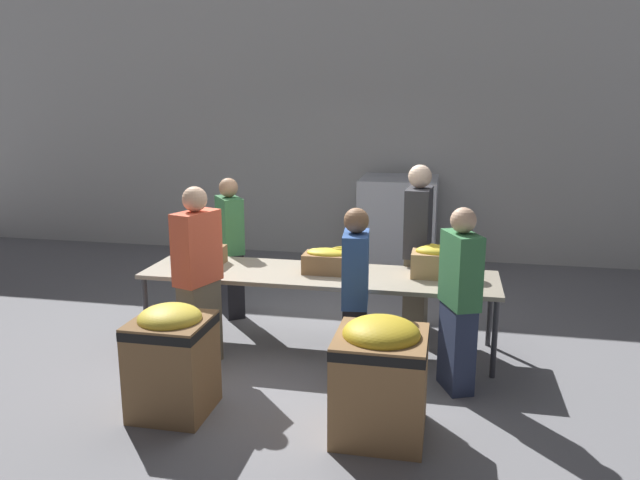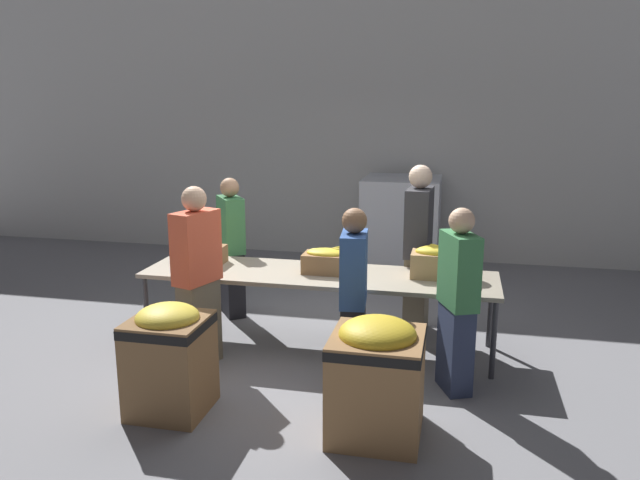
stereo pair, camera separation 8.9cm
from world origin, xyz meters
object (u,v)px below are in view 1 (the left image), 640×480
sorting_table (319,277)px  volunteer_0 (230,249)px  donation_bin_0 (172,356)px  pallet_stack_0 (398,225)px  donation_bin_1 (380,374)px  volunteer_2 (417,251)px  banana_box_0 (203,253)px  banana_box_1 (328,260)px  banana_box_2 (438,261)px  volunteer_3 (355,300)px  volunteer_1 (198,279)px  volunteer_4 (459,301)px

sorting_table → volunteer_0: bearing=148.7°
sorting_table → donation_bin_0: donation_bin_0 is taller
pallet_stack_0 → donation_bin_1: bearing=-86.7°
sorting_table → volunteer_2: volunteer_2 is taller
sorting_table → donation_bin_1: donation_bin_1 is taller
banana_box_0 → banana_box_1: 1.30m
sorting_table → banana_box_1: bearing=22.8°
sorting_table → banana_box_2: (1.12, 0.11, 0.19)m
banana_box_2 → volunteer_3: size_ratio=0.32×
pallet_stack_0 → volunteer_1: bearing=-112.1°
banana_box_0 → donation_bin_0: banana_box_0 is taller
sorting_table → banana_box_0: banana_box_0 is taller
banana_box_1 → donation_bin_0: (-0.91, -1.54, -0.41)m
banana_box_0 → volunteer_1: bearing=-71.0°
banana_box_1 → donation_bin_1: (0.69, -1.54, -0.41)m
volunteer_2 → donation_bin_1: volunteer_2 is taller
volunteer_2 → banana_box_1: bearing=-50.9°
volunteer_0 → pallet_stack_0: size_ratio=1.18×
volunteer_0 → banana_box_1: bearing=25.6°
volunteer_1 → donation_bin_0: size_ratio=1.90×
banana_box_0 → volunteer_2: (2.12, 0.51, 0.00)m
sorting_table → volunteer_3: (0.47, -0.76, 0.05)m
banana_box_0 → volunteer_4: 2.64m
banana_box_1 → volunteer_2: volunteer_2 is taller
banana_box_1 → volunteer_1: bearing=-147.7°
volunteer_1 → volunteer_2: 2.24m
pallet_stack_0 → volunteer_0: bearing=-125.6°
banana_box_1 → volunteer_0: bearing=151.6°
volunteer_4 → volunteer_0: bearing=38.2°
banana_box_2 → volunteer_2: bearing=113.7°
volunteer_4 → donation_bin_1: bearing=124.5°
banana_box_1 → donation_bin_0: bearing=-120.6°
volunteer_2 → pallet_stack_0: volunteer_2 is taller
sorting_table → volunteer_1: bearing=-147.0°
banana_box_0 → donation_bin_0: bearing=-76.5°
volunteer_2 → pallet_stack_0: 2.43m
donation_bin_0 → volunteer_0: bearing=98.0°
banana_box_1 → volunteer_4: bearing=-29.2°
banana_box_2 → pallet_stack_0: size_ratio=0.38×
volunteer_0 → volunteer_2: bearing=51.7°
volunteer_0 → volunteer_2: 2.04m
sorting_table → volunteer_1: size_ratio=2.06×
banana_box_0 → volunteer_4: size_ratio=0.28×
sorting_table → volunteer_0: size_ratio=2.18×
sorting_table → volunteer_2: (0.90, 0.61, 0.16)m
banana_box_0 → volunteer_1: volunteer_1 is taller
volunteer_1 → volunteer_2: volunteer_2 is taller
banana_box_2 → volunteer_1: size_ratio=0.30×
volunteer_4 → banana_box_2: bearing=-9.0°
volunteer_1 → pallet_stack_0: (1.48, 3.62, -0.17)m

